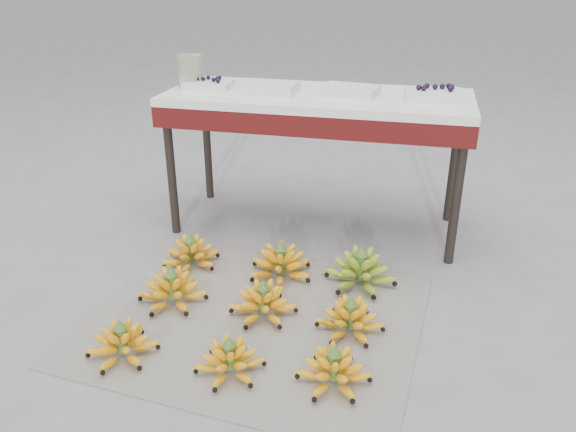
% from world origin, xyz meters
% --- Properties ---
extents(ground, '(60.00, 60.00, 0.00)m').
position_xyz_m(ground, '(0.00, 0.00, 0.00)').
color(ground, slate).
rests_on(ground, ground).
extents(newspaper_mat, '(1.34, 1.16, 0.01)m').
position_xyz_m(newspaper_mat, '(-0.05, 0.05, 0.00)').
color(newspaper_mat, beige).
rests_on(newspaper_mat, ground).
extents(bunch_front_left, '(0.26, 0.26, 0.15)m').
position_xyz_m(bunch_front_left, '(-0.43, -0.27, 0.06)').
color(bunch_front_left, yellow).
rests_on(bunch_front_left, newspaper_mat).
extents(bunch_front_center, '(0.25, 0.25, 0.14)m').
position_xyz_m(bunch_front_center, '(-0.04, -0.27, 0.05)').
color(bunch_front_center, yellow).
rests_on(bunch_front_center, newspaper_mat).
extents(bunch_front_right, '(0.30, 0.30, 0.15)m').
position_xyz_m(bunch_front_right, '(0.31, -0.24, 0.06)').
color(bunch_front_right, yellow).
rests_on(bunch_front_right, newspaper_mat).
extents(bunch_mid_left, '(0.29, 0.29, 0.17)m').
position_xyz_m(bunch_mid_left, '(-0.40, 0.08, 0.06)').
color(bunch_mid_left, yellow).
rests_on(bunch_mid_left, newspaper_mat).
extents(bunch_mid_center, '(0.30, 0.30, 0.16)m').
position_xyz_m(bunch_mid_center, '(-0.02, 0.08, 0.06)').
color(bunch_mid_center, yellow).
rests_on(bunch_mid_center, newspaper_mat).
extents(bunch_mid_right, '(0.25, 0.25, 0.15)m').
position_xyz_m(bunch_mid_right, '(0.32, 0.06, 0.06)').
color(bunch_mid_right, yellow).
rests_on(bunch_mid_right, newspaper_mat).
extents(bunch_back_left, '(0.31, 0.31, 0.16)m').
position_xyz_m(bunch_back_left, '(-0.45, 0.39, 0.06)').
color(bunch_back_left, yellow).
rests_on(bunch_back_left, newspaper_mat).
extents(bunch_back_center, '(0.34, 0.34, 0.17)m').
position_xyz_m(bunch_back_center, '(-0.03, 0.38, 0.06)').
color(bunch_back_center, yellow).
rests_on(bunch_back_center, newspaper_mat).
extents(bunch_back_right, '(0.35, 0.35, 0.18)m').
position_xyz_m(bunch_back_right, '(0.32, 0.40, 0.07)').
color(bunch_back_right, '#6E9F2E').
rests_on(bunch_back_right, newspaper_mat).
extents(vendor_table, '(1.45, 0.58, 0.70)m').
position_xyz_m(vendor_table, '(0.01, 0.94, 0.62)').
color(vendor_table, black).
rests_on(vendor_table, ground).
extents(tray_far_left, '(0.23, 0.17, 0.06)m').
position_xyz_m(tray_far_left, '(-0.53, 0.92, 0.72)').
color(tray_far_left, silver).
rests_on(tray_far_left, vendor_table).
extents(tray_left, '(0.28, 0.20, 0.04)m').
position_xyz_m(tray_left, '(-0.22, 0.91, 0.72)').
color(tray_left, silver).
rests_on(tray_left, vendor_table).
extents(tray_right, '(0.28, 0.22, 0.04)m').
position_xyz_m(tray_right, '(0.16, 0.94, 0.72)').
color(tray_right, silver).
rests_on(tray_right, vendor_table).
extents(tray_far_right, '(0.27, 0.20, 0.07)m').
position_xyz_m(tray_far_right, '(0.55, 0.94, 0.72)').
color(tray_far_right, silver).
rests_on(tray_far_right, vendor_table).
extents(glass_jar, '(0.16, 0.16, 0.15)m').
position_xyz_m(glass_jar, '(-0.63, 0.94, 0.77)').
color(glass_jar, beige).
rests_on(glass_jar, vendor_table).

